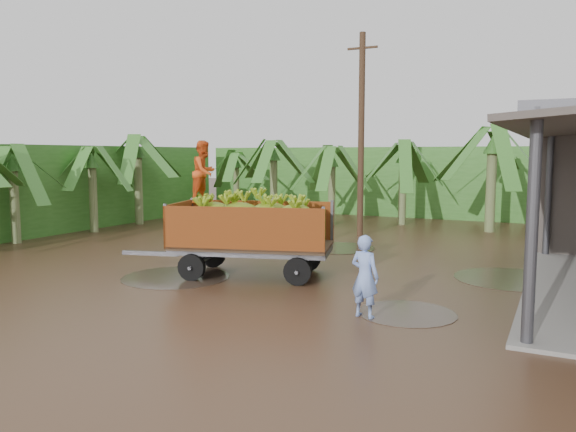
# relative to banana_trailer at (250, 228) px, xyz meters

# --- Properties ---
(ground) EXTENTS (100.00, 100.00, 0.00)m
(ground) POSITION_rel_banana_trailer_xyz_m (1.70, 0.91, -1.29)
(ground) COLOR black
(ground) RESTS_ON ground
(hedge_north) EXTENTS (22.00, 3.00, 3.60)m
(hedge_north) POSITION_rel_banana_trailer_xyz_m (-0.30, 16.91, 0.51)
(hedge_north) COLOR #2D661E
(hedge_north) RESTS_ON ground
(hedge_west) EXTENTS (3.00, 18.00, 3.60)m
(hedge_west) POSITION_rel_banana_trailer_xyz_m (-12.30, 4.91, 0.51)
(hedge_west) COLOR #2D661E
(hedge_west) RESTS_ON ground
(banana_trailer) EXTENTS (5.88, 3.06, 3.60)m
(banana_trailer) POSITION_rel_banana_trailer_xyz_m (0.00, 0.00, 0.00)
(banana_trailer) COLOR #A34917
(banana_trailer) RESTS_ON ground
(man_blue) EXTENTS (0.68, 0.53, 1.66)m
(man_blue) POSITION_rel_banana_trailer_xyz_m (3.98, -2.35, -0.46)
(man_blue) COLOR #7D9BE3
(man_blue) RESTS_ON ground
(utility_pole) EXTENTS (1.20, 0.24, 7.87)m
(utility_pole) POSITION_rel_banana_trailer_xyz_m (0.24, 8.22, 2.70)
(utility_pole) COLOR #47301E
(utility_pole) RESTS_ON ground
(banana_plants) EXTENTS (24.91, 20.27, 4.43)m
(banana_plants) POSITION_rel_banana_trailer_xyz_m (-4.03, 7.12, 0.66)
(banana_plants) COLOR #2D661E
(banana_plants) RESTS_ON ground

